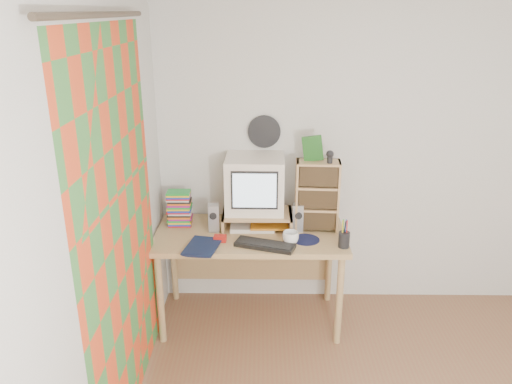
{
  "coord_description": "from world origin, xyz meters",
  "views": [
    {
      "loc": [
        -0.94,
        -1.99,
        2.3
      ],
      "look_at": [
        -0.99,
        1.33,
        1.09
      ],
      "focal_mm": 35.0,
      "sensor_mm": 36.0,
      "label": 1
    }
  ],
  "objects_px": {
    "desk": "(251,245)",
    "mug": "(291,238)",
    "crt_monitor": "(255,184)",
    "dvd_stack": "(180,210)",
    "keyboard": "(265,245)",
    "diary": "(188,244)",
    "cd_rack": "(317,196)"
  },
  "relations": [
    {
      "from": "crt_monitor",
      "to": "dvd_stack",
      "type": "relative_size",
      "value": 1.77
    },
    {
      "from": "dvd_stack",
      "to": "diary",
      "type": "distance_m",
      "value": 0.41
    },
    {
      "from": "dvd_stack",
      "to": "cd_rack",
      "type": "height_order",
      "value": "cd_rack"
    },
    {
      "from": "keyboard",
      "to": "cd_rack",
      "type": "xyz_separation_m",
      "value": [
        0.39,
        0.31,
        0.25
      ]
    },
    {
      "from": "cd_rack",
      "to": "diary",
      "type": "relative_size",
      "value": 2.01
    },
    {
      "from": "mug",
      "to": "dvd_stack",
      "type": "bearing_deg",
      "value": 158.83
    },
    {
      "from": "keyboard",
      "to": "diary",
      "type": "height_order",
      "value": "diary"
    },
    {
      "from": "desk",
      "to": "keyboard",
      "type": "bearing_deg",
      "value": -70.42
    },
    {
      "from": "keyboard",
      "to": "desk",
      "type": "bearing_deg",
      "value": 128.06
    },
    {
      "from": "crt_monitor",
      "to": "desk",
      "type": "bearing_deg",
      "value": -109.3
    },
    {
      "from": "crt_monitor",
      "to": "diary",
      "type": "bearing_deg",
      "value": -138.59
    },
    {
      "from": "dvd_stack",
      "to": "mug",
      "type": "xyz_separation_m",
      "value": [
        0.83,
        -0.32,
        -0.08
      ]
    },
    {
      "from": "desk",
      "to": "dvd_stack",
      "type": "xyz_separation_m",
      "value": [
        -0.54,
        0.07,
        0.26
      ]
    },
    {
      "from": "crt_monitor",
      "to": "mug",
      "type": "height_order",
      "value": "crt_monitor"
    },
    {
      "from": "desk",
      "to": "crt_monitor",
      "type": "distance_m",
      "value": 0.47
    },
    {
      "from": "desk",
      "to": "keyboard",
      "type": "height_order",
      "value": "keyboard"
    },
    {
      "from": "mug",
      "to": "crt_monitor",
      "type": "bearing_deg",
      "value": 127.36
    },
    {
      "from": "crt_monitor",
      "to": "cd_rack",
      "type": "relative_size",
      "value": 0.82
    },
    {
      "from": "crt_monitor",
      "to": "diary",
      "type": "height_order",
      "value": "crt_monitor"
    },
    {
      "from": "cd_rack",
      "to": "mug",
      "type": "xyz_separation_m",
      "value": [
        -0.21,
        -0.26,
        -0.22
      ]
    },
    {
      "from": "dvd_stack",
      "to": "diary",
      "type": "bearing_deg",
      "value": -75.22
    },
    {
      "from": "keyboard",
      "to": "mug",
      "type": "height_order",
      "value": "mug"
    },
    {
      "from": "mug",
      "to": "diary",
      "type": "relative_size",
      "value": 0.44
    },
    {
      "from": "desk",
      "to": "mug",
      "type": "height_order",
      "value": "mug"
    },
    {
      "from": "cd_rack",
      "to": "mug",
      "type": "height_order",
      "value": "cd_rack"
    },
    {
      "from": "diary",
      "to": "desk",
      "type": "bearing_deg",
      "value": 47.2
    },
    {
      "from": "diary",
      "to": "cd_rack",
      "type": "bearing_deg",
      "value": 30.64
    },
    {
      "from": "desk",
      "to": "diary",
      "type": "height_order",
      "value": "diary"
    },
    {
      "from": "diary",
      "to": "keyboard",
      "type": "bearing_deg",
      "value": 12.3
    },
    {
      "from": "dvd_stack",
      "to": "desk",
      "type": "bearing_deg",
      "value": -8.9
    },
    {
      "from": "cd_rack",
      "to": "diary",
      "type": "bearing_deg",
      "value": -156.96
    },
    {
      "from": "keyboard",
      "to": "diary",
      "type": "xyz_separation_m",
      "value": [
        -0.54,
        -0.01,
        0.01
      ]
    }
  ]
}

